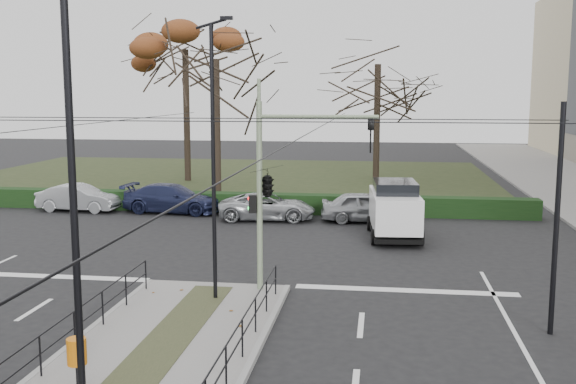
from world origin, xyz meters
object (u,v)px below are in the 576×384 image
Objects in this scene: white_van at (394,208)px; parked_car_fifth at (366,207)px; litter_bin at (77,352)px; bare_tree_center at (378,73)px; rust_tree at (185,50)px; traffic_light at (270,182)px; streetlamp_median_near at (74,192)px; parked_car_fourth at (267,207)px; parked_car_second at (79,198)px; parked_car_third at (172,198)px; streetlamp_median_far at (214,159)px; bare_tree_near at (216,70)px.

white_van reaches higher than parked_car_fifth.
litter_bin is 35.74m from bare_tree_center.
white_van is 0.45× the size of bare_tree_center.
bare_tree_center reaches higher than litter_bin.
bare_tree_center is at bearing 7.54° from rust_tree.
traffic_light reaches higher than white_van.
streetlamp_median_near is 1.86× the size of parked_car_fourth.
white_van is at bearing -102.11° from parked_car_second.
rust_tree is 13.29m from bare_tree_center.
parked_car_third is (5.03, 0.26, 0.04)m from parked_car_second.
streetlamp_median_far is 17.88m from bare_tree_near.
white_van is at bearing 67.38° from litter_bin.
bare_tree_center is at bearing 52.34° from bare_tree_near.
bare_tree_center is at bearing 83.72° from traffic_light.
parked_car_fourth is (-0.70, 13.25, -3.65)m from streetlamp_median_far.
bare_tree_near is (-3.46, 3.86, 6.77)m from parked_car_fourth.
streetlamp_median_near is at bearing -99.63° from traffic_light.
parked_car_fourth is at bearing -99.35° from parked_car_third.
rust_tree is (-8.62, 26.55, 4.79)m from streetlamp_median_far.
rust_tree reaches higher than traffic_light.
traffic_light is at bearing 162.25° from parked_car_fifth.
parked_car_third is 1.08× the size of white_van.
parked_car_fourth is 4.81m from parked_car_fifth.
bare_tree_near reaches higher than parked_car_fifth.
streetlamp_median_near reaches higher than traffic_light.
bare_tree_near is at bearing -64.73° from rust_tree.
parked_car_second is at bearing 165.22° from white_van.
white_van is (5.59, 18.56, -3.33)m from streetlamp_median_near.
parked_car_third is at bearing 77.80° from parked_car_fifth.
parked_car_second is (-10.97, 14.29, -3.59)m from streetlamp_median_far.
white_van is at bearing -123.16° from parked_car_fourth.
streetlamp_median_far reaches higher than white_van.
litter_bin is at bearing -152.38° from parked_car_second.
streetlamp_median_far is 0.78× the size of bare_tree_near.
parked_car_third is at bearing -124.75° from bare_tree_near.
litter_bin is 19.60m from parked_car_fourth.
bare_tree_center reaches higher than white_van.
parked_car_fourth is at bearing -108.96° from bare_tree_center.
parked_car_second is (-9.60, 20.62, -0.17)m from litter_bin.
white_van is 23.09m from rust_tree.
streetlamp_median_far is at bearing 88.80° from streetlamp_median_near.
white_van is 13.43m from bare_tree_near.
white_van reaches higher than litter_bin.
streetlamp_median_far is 11.74m from white_van.
bare_tree_near is at bearing 109.43° from traffic_light.
parked_car_second is 15.10m from parked_car_fifth.
streetlamp_median_near is (-1.65, -9.73, 1.08)m from traffic_light.
streetlamp_median_far is 1.90× the size of parked_car_second.
traffic_light is 27.91m from rust_tree.
rust_tree is (2.35, 12.26, 8.39)m from parked_car_second.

